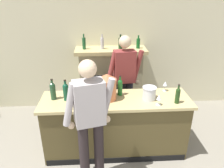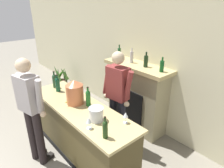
% 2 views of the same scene
% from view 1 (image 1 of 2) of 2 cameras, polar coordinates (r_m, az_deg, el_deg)
% --- Properties ---
extents(wall_back_panel, '(12.00, 0.07, 2.75)m').
position_cam_1_polar(wall_back_panel, '(4.69, 1.45, 9.97)').
color(wall_back_panel, beige).
rests_on(wall_back_panel, ground_plane).
extents(bar_counter, '(2.27, 0.67, 0.97)m').
position_cam_1_polar(bar_counter, '(3.56, 0.92, -10.79)').
color(bar_counter, '#473D1F').
rests_on(bar_counter, ground_plane).
extents(fireplace_stone, '(1.42, 0.52, 1.69)m').
position_cam_1_polar(fireplace_stone, '(4.65, -0.32, 1.11)').
color(fireplace_stone, gray).
rests_on(fireplace_stone, ground_plane).
extents(person_customer, '(0.64, 0.37, 1.80)m').
position_cam_1_polar(person_customer, '(2.75, -5.76, -9.70)').
color(person_customer, black).
rests_on(person_customer, ground_plane).
extents(person_bartender, '(0.66, 0.34, 1.79)m').
position_cam_1_polar(person_bartender, '(3.89, 3.21, 0.98)').
color(person_bartender, '#22232E').
rests_on(person_bartender, ground_plane).
extents(copper_dispenser, '(0.29, 0.32, 0.40)m').
position_cam_1_polar(copper_dispenser, '(3.22, -1.31, -0.68)').
color(copper_dispenser, '#BE663F').
rests_on(copper_dispenser, bar_counter).
extents(ice_bucket_steel, '(0.21, 0.21, 0.19)m').
position_cam_1_polar(ice_bucket_steel, '(3.31, 9.71, -2.36)').
color(ice_bucket_steel, silver).
rests_on(ice_bucket_steel, bar_counter).
extents(wine_bottle_port_short, '(0.07, 0.07, 0.30)m').
position_cam_1_polar(wine_bottle_port_short, '(3.27, 16.79, -2.74)').
color(wine_bottle_port_short, '#1C3614').
rests_on(wine_bottle_port_short, bar_counter).
extents(wine_bottle_cabernet_heavy, '(0.08, 0.08, 0.33)m').
position_cam_1_polar(wine_bottle_cabernet_heavy, '(3.35, -15.20, -1.59)').
color(wine_bottle_cabernet_heavy, '#214328').
rests_on(wine_bottle_cabernet_heavy, bar_counter).
extents(wine_bottle_chardonnay_pale, '(0.07, 0.07, 0.32)m').
position_cam_1_polar(wine_bottle_chardonnay_pale, '(3.36, 2.11, -0.68)').
color(wine_bottle_chardonnay_pale, '#19571F').
rests_on(wine_bottle_chardonnay_pale, bar_counter).
extents(wine_bottle_burgundy_dark, '(0.08, 0.08, 0.32)m').
position_cam_1_polar(wine_bottle_burgundy_dark, '(3.28, -11.97, -1.82)').
color(wine_bottle_burgundy_dark, '#11442D').
rests_on(wine_bottle_burgundy_dark, bar_counter).
extents(wine_glass_front_right, '(0.07, 0.07, 0.17)m').
position_cam_1_polar(wine_glass_front_right, '(3.16, 12.15, -3.52)').
color(wine_glass_front_right, silver).
rests_on(wine_glass_front_right, bar_counter).
extents(wine_glass_front_left, '(0.07, 0.07, 0.17)m').
position_cam_1_polar(wine_glass_front_left, '(3.61, 13.73, -0.01)').
color(wine_glass_front_left, silver).
rests_on(wine_glass_front_left, bar_counter).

